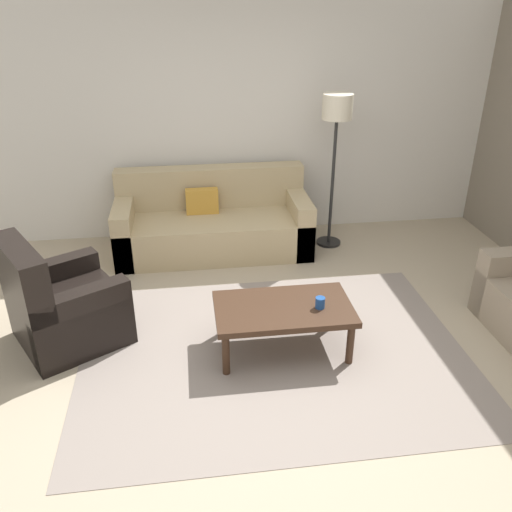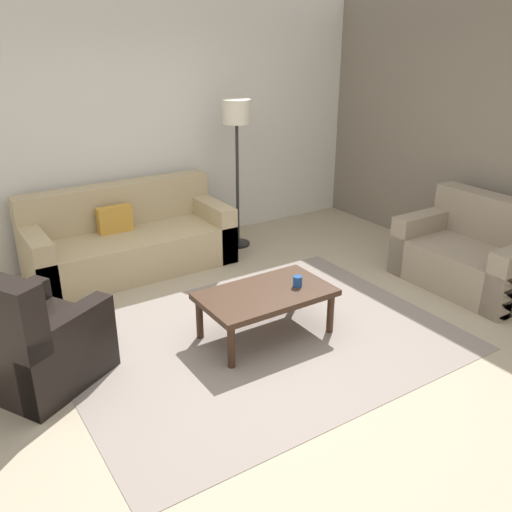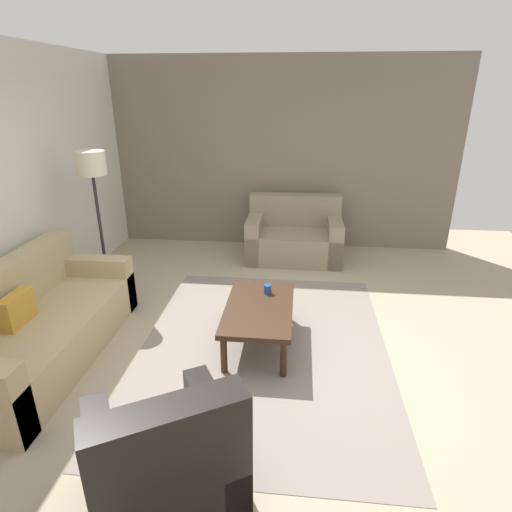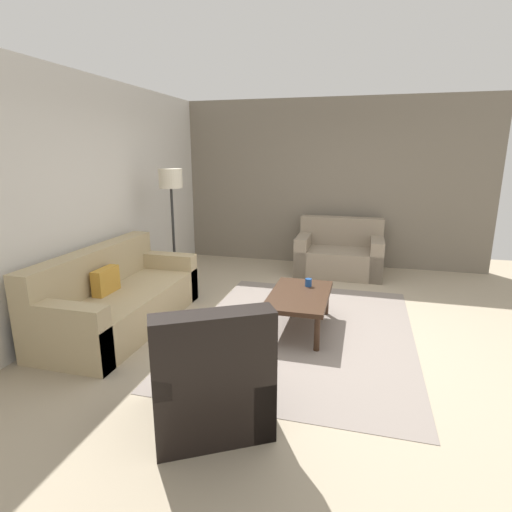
% 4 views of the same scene
% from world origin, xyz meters
% --- Properties ---
extents(ground_plane, '(8.00, 8.00, 0.00)m').
position_xyz_m(ground_plane, '(0.00, 0.00, 0.00)').
color(ground_plane, tan).
extents(rear_partition, '(6.00, 0.12, 2.80)m').
position_xyz_m(rear_partition, '(0.00, 2.60, 1.40)').
color(rear_partition, silver).
rests_on(rear_partition, ground_plane).
extents(area_rug, '(3.13, 2.36, 0.01)m').
position_xyz_m(area_rug, '(0.00, 0.00, 0.00)').
color(area_rug, gray).
rests_on(area_rug, ground_plane).
extents(couch_main, '(2.13, 0.92, 0.88)m').
position_xyz_m(couch_main, '(-0.36, 2.09, 0.30)').
color(couch_main, tan).
rests_on(couch_main, ground_plane).
extents(armchair_leather, '(1.09, 1.09, 0.95)m').
position_xyz_m(armchair_leather, '(-1.73, 0.41, 0.31)').
color(armchair_leather, black).
rests_on(armchair_leather, ground_plane).
extents(coffee_table, '(1.10, 0.64, 0.41)m').
position_xyz_m(coffee_table, '(0.08, 0.05, 0.36)').
color(coffee_table, '#382316').
rests_on(coffee_table, ground_plane).
extents(cup, '(0.08, 0.08, 0.09)m').
position_xyz_m(cup, '(0.36, -0.01, 0.46)').
color(cup, '#1E478C').
rests_on(cup, coffee_table).
extents(lamp_standing, '(0.32, 0.32, 1.71)m').
position_xyz_m(lamp_standing, '(0.99, 2.00, 1.41)').
color(lamp_standing, black).
rests_on(lamp_standing, ground_plane).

